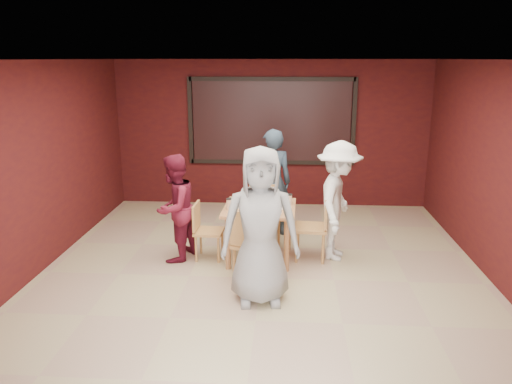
# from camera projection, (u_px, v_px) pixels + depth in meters

# --- Properties ---
(floor) EXTENTS (7.00, 7.00, 0.00)m
(floor) POSITION_uv_depth(u_px,v_px,m) (261.00, 278.00, 6.61)
(floor) COLOR tan
(floor) RESTS_ON ground
(window_blinds) EXTENTS (3.00, 0.02, 1.50)m
(window_blinds) POSITION_uv_depth(u_px,v_px,m) (271.00, 121.00, 9.50)
(window_blinds) COLOR black
(dining_table) EXTENTS (1.03, 1.03, 0.94)m
(dining_table) POSITION_uv_depth(u_px,v_px,m) (260.00, 213.00, 7.06)
(dining_table) COLOR #B37E49
(dining_table) RESTS_ON floor
(chair_front) EXTENTS (0.59, 0.59, 0.97)m
(chair_front) POSITION_uv_depth(u_px,v_px,m) (251.00, 241.00, 6.39)
(chair_front) COLOR tan
(chair_front) RESTS_ON floor
(chair_back) EXTENTS (0.53, 0.53, 0.90)m
(chair_back) POSITION_uv_depth(u_px,v_px,m) (264.00, 211.00, 7.77)
(chair_back) COLOR tan
(chair_back) RESTS_ON floor
(chair_left) EXTENTS (0.41, 0.41, 0.82)m
(chair_left) POSITION_uv_depth(u_px,v_px,m) (204.00, 228.00, 7.15)
(chair_left) COLOR tan
(chair_left) RESTS_ON floor
(chair_right) EXTENTS (0.49, 0.49, 0.95)m
(chair_right) POSITION_uv_depth(u_px,v_px,m) (316.00, 223.00, 7.10)
(chair_right) COLOR tan
(chair_right) RESTS_ON floor
(diner_front) EXTENTS (0.97, 0.69, 1.87)m
(diner_front) POSITION_uv_depth(u_px,v_px,m) (260.00, 226.00, 5.76)
(diner_front) COLOR #959595
(diner_front) RESTS_ON floor
(diner_back) EXTENTS (0.70, 0.53, 1.75)m
(diner_back) POSITION_uv_depth(u_px,v_px,m) (272.00, 183.00, 8.05)
(diner_back) COLOR #2D3E51
(diner_back) RESTS_ON floor
(diner_left) EXTENTS (0.80, 0.90, 1.53)m
(diner_left) POSITION_uv_depth(u_px,v_px,m) (175.00, 208.00, 7.04)
(diner_left) COLOR maroon
(diner_left) RESTS_ON floor
(diner_right) EXTENTS (0.86, 1.22, 1.71)m
(diner_right) POSITION_uv_depth(u_px,v_px,m) (338.00, 201.00, 7.08)
(diner_right) COLOR white
(diner_right) RESTS_ON floor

